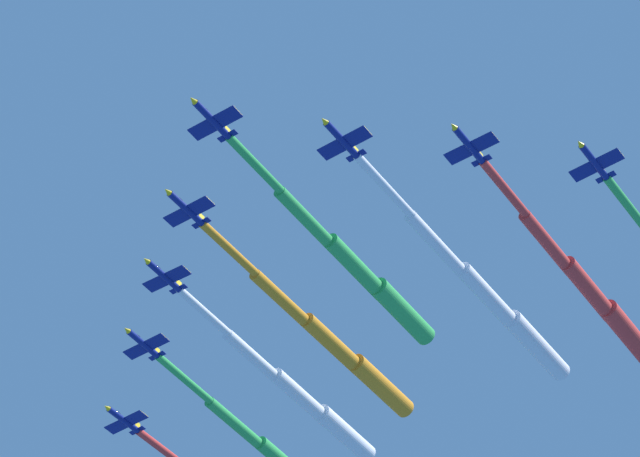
{
  "coord_description": "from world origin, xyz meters",
  "views": [
    {
      "loc": [
        27.8,
        -188.45,
        -27.98
      ],
      "look_at": [
        0.0,
        0.0,
        143.35
      ],
      "focal_mm": 89.82,
      "sensor_mm": 36.0,
      "label": 1
    }
  ],
  "objects": [
    {
      "name": "jet_lead",
      "position": [
        4.84,
        10.38,
        143.05
      ],
      "size": [
        32.23,
        62.63,
        3.72
      ],
      "color": "navy"
    },
    {
      "name": "jet_port_inner",
      "position": [
        26.14,
        20.28,
        141.83
      ],
      "size": [
        36.17,
        68.94,
        3.72
      ],
      "color": "navy"
    },
    {
      "name": "jet_starboard_inner",
      "position": [
        -1.59,
        29.77,
        142.5
      ],
      "size": [
        34.14,
        64.75,
        3.71
      ],
      "color": "navy"
    },
    {
      "name": "jet_port_mid",
      "position": [
        42.71,
        22.55,
        143.7
      ],
      "size": [
        32.91,
        63.56,
        3.71
      ],
      "color": "navy"
    },
    {
      "name": "jet_starboard_mid",
      "position": [
        -10.13,
        46.87,
        144.62
      ],
      "size": [
        32.85,
        63.37,
        3.68
      ],
      "color": "navy"
    }
  ]
}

